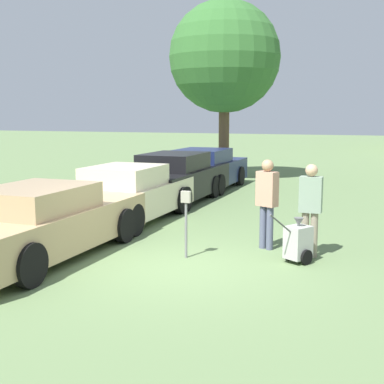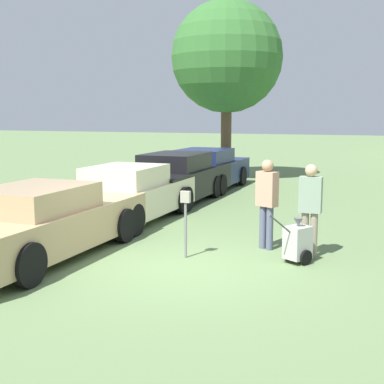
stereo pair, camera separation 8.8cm
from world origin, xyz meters
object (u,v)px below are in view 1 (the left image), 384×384
(person_worker, at_px, (267,198))
(person_supervisor, at_px, (310,204))
(parking_meter, at_px, (186,211))
(parked_car_tan, at_px, (42,223))
(parked_car_black, at_px, (176,179))
(equipment_cart, at_px, (298,242))
(parked_car_navy, at_px, (203,170))
(parked_car_cream, at_px, (128,195))

(person_worker, distance_m, person_supervisor, 0.95)
(parking_meter, relative_size, person_supervisor, 0.72)
(parked_car_tan, bearing_deg, person_worker, 29.16)
(parked_car_black, height_order, person_worker, person_worker)
(parked_car_tan, distance_m, person_supervisor, 5.12)
(equipment_cart, bearing_deg, person_supervisor, 105.86)
(parked_car_navy, height_order, person_supervisor, person_supervisor)
(parked_car_cream, xyz_separation_m, equipment_cart, (4.64, -2.34, -0.29))
(parking_meter, bearing_deg, parked_car_tan, -160.44)
(person_supervisor, xyz_separation_m, equipment_cart, (-0.14, -0.49, -0.64))
(parked_car_cream, xyz_separation_m, parking_meter, (2.58, -2.72, 0.23))
(parked_car_tan, relative_size, parked_car_black, 0.99)
(parked_car_tan, xyz_separation_m, equipment_cart, (4.64, 1.30, -0.28))
(parked_car_black, xyz_separation_m, person_worker, (3.88, -4.88, 0.34))
(parked_car_cream, distance_m, equipment_cart, 5.20)
(person_worker, bearing_deg, equipment_cart, 158.45)
(parked_car_navy, relative_size, parking_meter, 4.01)
(parked_car_black, relative_size, person_supervisor, 2.92)
(parked_car_tan, bearing_deg, parked_car_navy, 90.83)
(parked_car_tan, xyz_separation_m, parked_car_black, (-0.00, 6.97, 0.05))
(parked_car_black, relative_size, person_worker, 2.87)
(parked_car_navy, distance_m, person_supervisor, 9.20)
(parked_car_navy, bearing_deg, parked_car_black, -89.17)
(parked_car_navy, bearing_deg, parking_meter, -72.71)
(parked_car_black, bearing_deg, parked_car_tan, -89.17)
(parking_meter, bearing_deg, person_worker, 42.10)
(parked_car_cream, bearing_deg, parked_car_black, 90.83)
(parked_car_black, bearing_deg, person_worker, -50.70)
(parked_car_cream, height_order, parking_meter, parked_car_cream)
(person_supervisor, bearing_deg, parked_car_navy, -57.23)
(parked_car_black, xyz_separation_m, parking_meter, (2.58, -6.06, 0.19))
(parking_meter, height_order, equipment_cart, parking_meter)
(parked_car_tan, distance_m, parked_car_cream, 3.63)
(person_supervisor, bearing_deg, person_worker, -16.99)
(parking_meter, relative_size, equipment_cart, 1.29)
(parked_car_black, distance_m, person_supervisor, 7.05)
(parked_car_navy, bearing_deg, person_worker, -61.99)
(parked_car_tan, relative_size, person_supervisor, 2.89)
(parked_car_tan, height_order, equipment_cart, parked_car_tan)
(parked_car_cream, xyz_separation_m, person_worker, (3.88, -1.54, 0.37))
(parked_car_cream, bearing_deg, parking_meter, -45.67)
(parked_car_cream, height_order, parked_car_navy, parked_car_navy)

